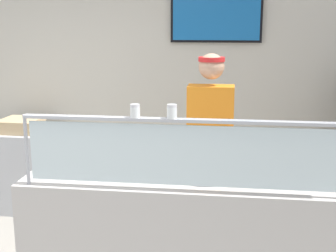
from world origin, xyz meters
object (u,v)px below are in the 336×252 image
Objects in this scene: parmesan_shaker at (135,112)px; pizza_server at (207,173)px; pizza_tray at (205,175)px; pizza_box_stack at (21,125)px; worker_figure at (210,144)px; pepper_flake_shaker at (172,112)px.

pizza_server is at bearing 31.81° from parmesan_shaker.
pizza_tray is at bearing 34.55° from parmesan_shaker.
pizza_server is (0.01, -0.02, 0.02)m from pizza_tray.
parmesan_shaker reaches higher than pizza_box_stack.
pizza_box_stack is (-2.05, 0.82, -0.07)m from worker_figure.
pepper_flake_shaker is (-0.21, -0.27, 0.47)m from pizza_server.
parmesan_shaker is 1.16m from worker_figure.
pizza_box_stack is at bearing 150.51° from pizza_server.
pizza_box_stack is at bearing 158.31° from worker_figure.
pizza_box_stack reaches higher than pizza_tray.
pizza_tray is 0.61m from pepper_flake_shaker.
pizza_server is at bearing -53.67° from pizza_tray.
pizza_tray is at bearing 133.30° from pizza_server.
pepper_flake_shaker reaches higher than pizza_tray.
worker_figure is (0.01, 0.69, 0.04)m from pizza_tray.
pizza_tray is at bearing -90.71° from worker_figure.
pizza_server reaches higher than pizza_tray.
parmesan_shaker reaches higher than pizza_server.
parmesan_shaker is 2.48m from pizza_box_stack.
parmesan_shaker is (-0.44, -0.27, 0.47)m from pizza_server.
pizza_server is at bearing -36.46° from pizza_box_stack.
worker_figure is 4.12× the size of pizza_box_stack.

